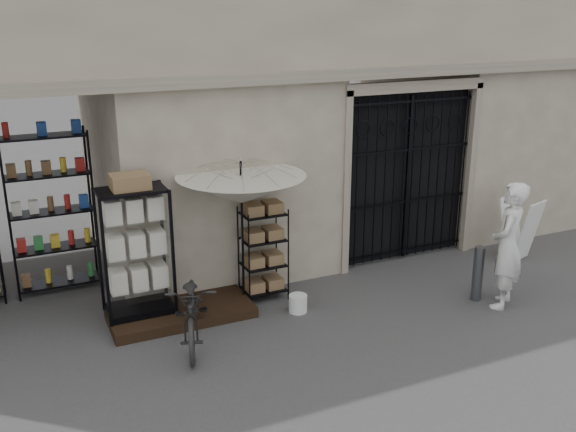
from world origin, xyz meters
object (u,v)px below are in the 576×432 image
wire_rack (263,254)px  white_bucket (298,303)px  market_umbrella (241,182)px  display_cabinet (136,259)px  easel_sign (520,229)px  steel_bollard (478,274)px  bicycle (194,341)px  shopkeeper (501,305)px

wire_rack → white_bucket: (0.26, -0.66, -0.57)m
market_umbrella → wire_rack: bearing=14.2°
wire_rack → display_cabinet: bearing=176.9°
easel_sign → market_umbrella: bearing=159.4°
steel_bollard → white_bucket: bearing=163.8°
white_bucket → steel_bollard: steel_bollard is taller
display_cabinet → bicycle: 1.37m
display_cabinet → easel_sign: 6.50m
wire_rack → steel_bollard: bearing=-29.9°
market_umbrella → easel_sign: (4.96, -0.35, -1.32)m
steel_bollard → easel_sign: 1.99m
wire_rack → shopkeeper: 3.61m
steel_bollard → shopkeeper: steel_bollard is taller
shopkeeper → easel_sign: (1.52, 1.28, 0.56)m
bicycle → shopkeeper: size_ratio=0.94×
bicycle → steel_bollard: 4.29m
white_bucket → shopkeeper: 3.02m
white_bucket → bicycle: bicycle is taller
wire_rack → white_bucket: size_ratio=5.33×
market_umbrella → bicycle: market_umbrella is taller
market_umbrella → shopkeeper: 4.25m
bicycle → steel_bollard: size_ratio=2.10×
wire_rack → steel_bollard: size_ratio=1.68×
wire_rack → white_bucket: bearing=-71.9°
market_umbrella → white_bucket: size_ratio=9.78×
market_umbrella → bicycle: bearing=-142.5°
market_umbrella → shopkeeper: bearing=-25.4°
wire_rack → shopkeeper: bearing=-32.8°
shopkeeper → white_bucket: bearing=-58.0°
wire_rack → market_umbrella: bearing=-169.4°
easel_sign → steel_bollard: bearing=-167.1°
steel_bollard → bicycle: bearing=172.5°
market_umbrella → bicycle: (-1.00, -0.77, -1.88)m
wire_rack → bicycle: (-1.36, -0.86, -0.70)m
bicycle → shopkeeper: (4.45, -0.87, 0.00)m
market_umbrella → shopkeeper: market_umbrella is taller
display_cabinet → steel_bollard: bearing=-25.1°
shopkeeper → bicycle: bearing=-48.4°
wire_rack → easel_sign: wire_rack is taller
bicycle → easel_sign: easel_sign is taller
wire_rack → easel_sign: 4.63m
easel_sign → bicycle: bearing=167.4°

